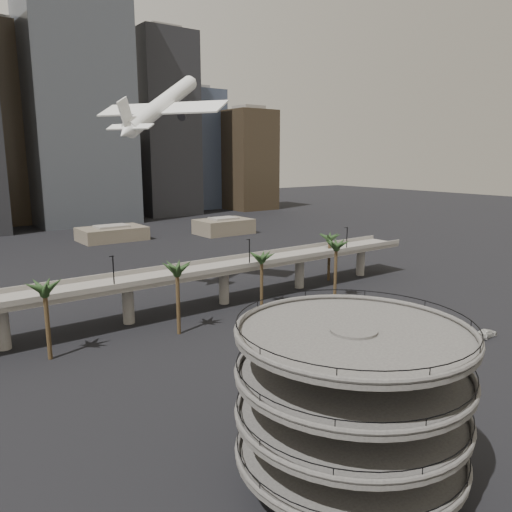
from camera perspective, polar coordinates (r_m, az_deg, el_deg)
ground at (r=65.60m, az=15.88°, el=-18.21°), size 700.00×700.00×0.00m
parking_ramp at (r=49.81m, az=10.82°, el=-15.19°), size 22.20×22.20×17.35m
overpass at (r=103.01m, az=-8.84°, el=-2.52°), size 130.00×9.30×14.70m
palm_trees at (r=101.56m, az=-1.05°, el=-0.30°), size 76.40×18.40×14.00m
low_buildings at (r=186.10m, az=-19.62°, el=1.80°), size 135.00×27.50×6.80m
skyline at (r=258.43m, az=-23.57°, el=13.31°), size 269.00×86.00×121.50m
airborne_jet at (r=118.59m, az=-10.67°, el=16.58°), size 30.13×29.26×18.22m
car_a at (r=73.99m, az=1.35°, el=-13.59°), size 4.23×2.71×1.34m
car_b at (r=84.40m, az=8.12°, el=-10.43°), size 4.41×2.26×1.39m
car_c at (r=99.28m, az=24.82°, el=-8.00°), size 4.97×2.05×1.44m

